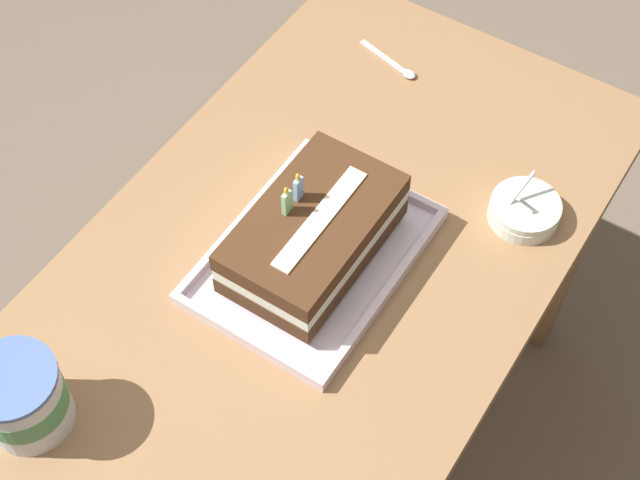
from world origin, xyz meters
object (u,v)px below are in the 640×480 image
Objects in this scene: birthday_cake at (313,233)px; bowl_stack at (525,210)px; serving_spoon_near_tray at (399,67)px; ice_cream_tub at (22,398)px; foil_tray at (314,257)px.

bowl_stack is (0.25, -0.24, -0.05)m from birthday_cake.
birthday_cake is 0.45m from serving_spoon_near_tray.
ice_cream_tub is 0.88m from serving_spoon_near_tray.
birthday_cake is 0.47m from ice_cream_tub.
birthday_cake is 2.31× the size of ice_cream_tub.
ice_cream_tub is (-0.44, 0.18, 0.06)m from foil_tray.
foil_tray is at bearing 136.55° from bowl_stack.
serving_spoon_near_tray is (0.87, -0.08, -0.06)m from ice_cream_tub.
bowl_stack is at bearing -31.50° from ice_cream_tub.
foil_tray is 0.35m from bowl_stack.
foil_tray is 3.24× the size of bowl_stack.
birthday_cake reaches higher than ice_cream_tub.
foil_tray is 3.01× the size of ice_cream_tub.
birthday_cake is 0.35m from bowl_stack.
bowl_stack is (0.25, -0.24, 0.01)m from foil_tray.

